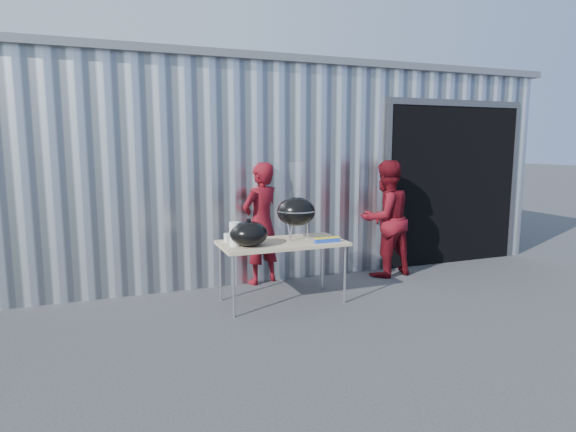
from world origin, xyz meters
name	(u,v)px	position (x,y,z in m)	size (l,w,h in m)	color
ground	(306,324)	(0.00, 0.00, 0.00)	(80.00, 80.00, 0.00)	#353537
building	(257,164)	(0.92, 4.59, 1.54)	(8.20, 6.20, 3.10)	silver
folding_table	(282,245)	(0.03, 0.80, 0.71)	(1.50, 0.75, 0.75)	tan
kettle_grill	(296,206)	(0.24, 0.87, 1.16)	(0.48, 0.48, 0.95)	black
grill_lid	(249,234)	(-0.42, 0.70, 0.89)	(0.44, 0.44, 0.32)	black
paper_towels	(235,234)	(-0.57, 0.75, 0.89)	(0.12, 0.12, 0.28)	white
white_tub	(234,238)	(-0.52, 0.99, 0.80)	(0.20, 0.15, 0.10)	white
foil_box	(327,240)	(0.51, 0.55, 0.78)	(0.32, 0.05, 0.06)	#1B40B4
person_cook	(261,223)	(0.05, 1.68, 0.83)	(0.61, 0.40, 1.67)	#600C15
person_bystander	(385,219)	(1.85, 1.39, 0.84)	(0.82, 0.64, 1.69)	#600C15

